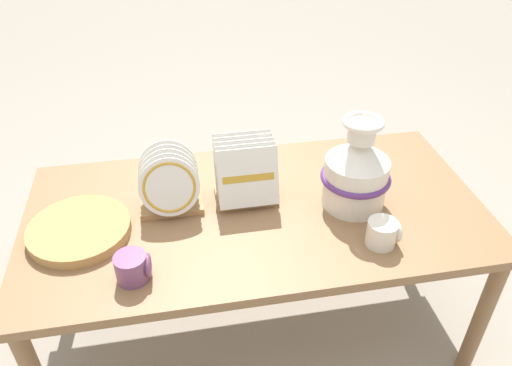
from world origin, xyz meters
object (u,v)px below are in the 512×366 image
object	(u,v)px
ceramic_vase	(356,171)
mug_cream_glaze	(383,233)
wicker_charger_stack	(79,230)
dish_rack_square_plates	(246,177)
dish_rack_round_plates	(170,186)
mug_plum_glaze	(133,267)

from	to	relation	value
ceramic_vase	mug_cream_glaze	size ratio (longest dim) A/B	3.20
mug_cream_glaze	wicker_charger_stack	bearing A→B (deg)	167.06
dish_rack_square_plates	dish_rack_round_plates	bearing A→B (deg)	-177.89
dish_rack_square_plates	mug_cream_glaze	distance (m)	0.50
ceramic_vase	dish_rack_square_plates	bearing A→B (deg)	165.23
ceramic_vase	wicker_charger_stack	xyz separation A→B (m)	(-0.94, 0.00, -0.12)
ceramic_vase	dish_rack_square_plates	size ratio (longest dim) A/B	1.49
dish_rack_round_plates	mug_plum_glaze	bearing A→B (deg)	-111.36
wicker_charger_stack	mug_cream_glaze	distance (m)	0.98
ceramic_vase	dish_rack_square_plates	distance (m)	0.38
dish_rack_square_plates	mug_plum_glaze	distance (m)	0.51
dish_rack_round_plates	wicker_charger_stack	size ratio (longest dim) A/B	0.67
ceramic_vase	wicker_charger_stack	distance (m)	0.94
ceramic_vase	mug_plum_glaze	bearing A→B (deg)	-163.07
dish_rack_square_plates	ceramic_vase	bearing A→B (deg)	-14.77
mug_cream_glaze	ceramic_vase	bearing A→B (deg)	95.70
dish_rack_square_plates	mug_cream_glaze	size ratio (longest dim) A/B	2.15
mug_plum_glaze	wicker_charger_stack	bearing A→B (deg)	127.91
dish_rack_round_plates	mug_cream_glaze	size ratio (longest dim) A/B	2.11
mug_plum_glaze	dish_rack_round_plates	bearing A→B (deg)	68.64
dish_rack_round_plates	wicker_charger_stack	xyz separation A→B (m)	(-0.30, -0.09, -0.08)
wicker_charger_stack	mug_plum_glaze	bearing A→B (deg)	-52.09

